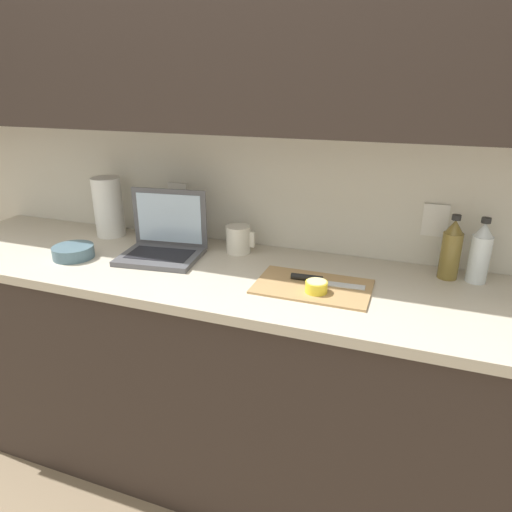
# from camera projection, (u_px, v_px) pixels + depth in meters

# --- Properties ---
(ground_plane) EXTENTS (12.00, 12.00, 0.00)m
(ground_plane) POSITION_uv_depth(u_px,v_px,m) (223.00, 462.00, 2.03)
(ground_plane) COLOR #847056
(ground_plane) RESTS_ON ground
(wall_back) EXTENTS (5.20, 0.38, 2.60)m
(wall_back) POSITION_uv_depth(u_px,v_px,m) (238.00, 90.00, 1.68)
(wall_back) COLOR silver
(wall_back) RESTS_ON ground_plane
(counter_unit) EXTENTS (2.55, 0.63, 0.93)m
(counter_unit) POSITION_uv_depth(u_px,v_px,m) (215.00, 371.00, 1.87)
(counter_unit) COLOR #332823
(counter_unit) RESTS_ON ground_plane
(laptop) EXTENTS (0.34, 0.28, 0.25)m
(laptop) POSITION_uv_depth(u_px,v_px,m) (164.00, 241.00, 1.82)
(laptop) COLOR #515156
(laptop) RESTS_ON counter_unit
(cutting_board) EXTENTS (0.39, 0.24, 0.01)m
(cutting_board) POSITION_uv_depth(u_px,v_px,m) (313.00, 287.00, 1.55)
(cutting_board) COLOR tan
(cutting_board) RESTS_ON counter_unit
(knife) EXTENTS (0.26, 0.04, 0.02)m
(knife) POSITION_uv_depth(u_px,v_px,m) (315.00, 280.00, 1.57)
(knife) COLOR silver
(knife) RESTS_ON cutting_board
(lemon_half_cut) EXTENTS (0.07, 0.07, 0.04)m
(lemon_half_cut) POSITION_uv_depth(u_px,v_px,m) (316.00, 287.00, 1.49)
(lemon_half_cut) COLOR yellow
(lemon_half_cut) RESTS_ON cutting_board
(bottle_green_soda) EXTENTS (0.07, 0.07, 0.23)m
(bottle_green_soda) POSITION_uv_depth(u_px,v_px,m) (451.00, 250.00, 1.59)
(bottle_green_soda) COLOR olive
(bottle_green_soda) RESTS_ON counter_unit
(bottle_oil_tall) EXTENTS (0.07, 0.07, 0.23)m
(bottle_oil_tall) POSITION_uv_depth(u_px,v_px,m) (480.00, 253.00, 1.56)
(bottle_oil_tall) COLOR silver
(bottle_oil_tall) RESTS_ON counter_unit
(measuring_cup) EXTENTS (0.12, 0.10, 0.11)m
(measuring_cup) POSITION_uv_depth(u_px,v_px,m) (238.00, 239.00, 1.85)
(measuring_cup) COLOR silver
(measuring_cup) RESTS_ON counter_unit
(bowl_white) EXTENTS (0.16, 0.16, 0.05)m
(bowl_white) POSITION_uv_depth(u_px,v_px,m) (73.00, 252.00, 1.80)
(bowl_white) COLOR slate
(bowl_white) RESTS_ON counter_unit
(paper_towel_roll) EXTENTS (0.13, 0.13, 0.26)m
(paper_towel_roll) POSITION_uv_depth(u_px,v_px,m) (108.00, 207.00, 2.02)
(paper_towel_roll) COLOR white
(paper_towel_roll) RESTS_ON counter_unit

